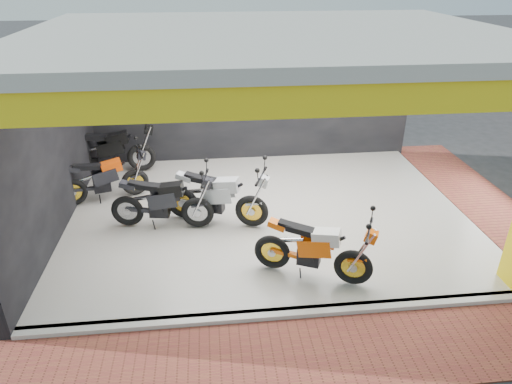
# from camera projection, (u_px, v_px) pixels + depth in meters

# --- Properties ---
(ground) EXTENTS (80.00, 80.00, 0.00)m
(ground) POSITION_uv_depth(u_px,v_px,m) (283.00, 274.00, 7.72)
(ground) COLOR #2D2D30
(ground) RESTS_ON ground
(showroom_floor) EXTENTS (8.00, 6.00, 0.10)m
(showroom_floor) POSITION_uv_depth(u_px,v_px,m) (268.00, 214.00, 9.47)
(showroom_floor) COLOR beige
(showroom_floor) RESTS_ON ground
(showroom_ceiling) EXTENTS (8.40, 6.40, 0.20)m
(showroom_ceiling) POSITION_uv_depth(u_px,v_px,m) (270.00, 35.00, 7.88)
(showroom_ceiling) COLOR beige
(showroom_ceiling) RESTS_ON corner_column
(back_wall) EXTENTS (8.20, 0.20, 3.50)m
(back_wall) POSITION_uv_depth(u_px,v_px,m) (253.00, 95.00, 11.46)
(back_wall) COLOR black
(back_wall) RESTS_ON ground
(left_wall) EXTENTS (0.20, 6.20, 3.50)m
(left_wall) POSITION_uv_depth(u_px,v_px,m) (46.00, 145.00, 8.32)
(left_wall) COLOR black
(left_wall) RESTS_ON ground
(header_beam_front) EXTENTS (8.40, 0.30, 0.40)m
(header_beam_front) POSITION_uv_depth(u_px,v_px,m) (304.00, 98.00, 5.35)
(header_beam_front) COLOR yellow
(header_beam_front) RESTS_ON corner_column
(header_beam_right) EXTENTS (0.30, 6.40, 0.40)m
(header_beam_right) POSITION_uv_depth(u_px,v_px,m) (485.00, 49.00, 8.40)
(header_beam_right) COLOR yellow
(header_beam_right) RESTS_ON corner_column
(floor_kerb) EXTENTS (8.00, 0.20, 0.10)m
(floor_kerb) POSITION_uv_depth(u_px,v_px,m) (294.00, 313.00, 6.79)
(floor_kerb) COLOR beige
(floor_kerb) RESTS_ON ground
(paver_front) EXTENTS (9.00, 1.40, 0.03)m
(paver_front) POSITION_uv_depth(u_px,v_px,m) (305.00, 355.00, 6.12)
(paver_front) COLOR brown
(paver_front) RESTS_ON ground
(paver_right) EXTENTS (1.40, 7.00, 0.03)m
(paver_right) POSITION_uv_depth(u_px,v_px,m) (485.00, 204.00, 9.95)
(paver_right) COLOR brown
(paver_right) RESTS_ON ground
(moto_hero) EXTENTS (2.19, 1.55, 1.26)m
(moto_hero) POSITION_uv_depth(u_px,v_px,m) (355.00, 251.00, 7.05)
(moto_hero) COLOR #FF5F0A
(moto_hero) RESTS_ON showroom_floor
(moto_row_a) EXTENTS (2.34, 1.51, 1.34)m
(moto_row_a) POSITION_uv_depth(u_px,v_px,m) (252.00, 196.00, 8.62)
(moto_row_a) COLOR #B1B4B9
(moto_row_a) RESTS_ON showroom_floor
(moto_row_b) EXTENTS (2.20, 1.09, 1.29)m
(moto_row_b) POSITION_uv_depth(u_px,v_px,m) (197.00, 198.00, 8.61)
(moto_row_b) COLOR black
(moto_row_b) RESTS_ON showroom_floor
(moto_row_c) EXTENTS (2.12, 1.28, 1.22)m
(moto_row_c) POSITION_uv_depth(u_px,v_px,m) (134.00, 170.00, 9.87)
(moto_row_c) COLOR black
(moto_row_c) RESTS_ON showroom_floor
(moto_row_d) EXTENTS (2.37, 1.07, 1.41)m
(moto_row_d) POSITION_uv_depth(u_px,v_px,m) (140.00, 144.00, 10.99)
(moto_row_d) COLOR black
(moto_row_d) RESTS_ON showroom_floor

